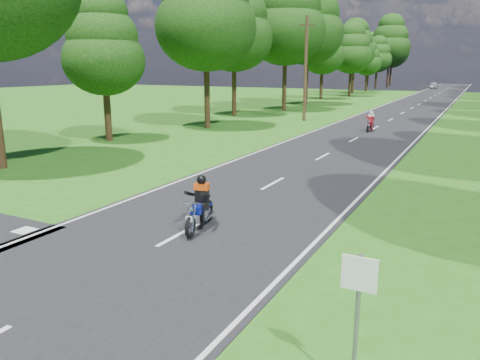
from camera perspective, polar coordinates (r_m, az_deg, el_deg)
The scene contains 9 objects.
ground at distance 10.85m, azimuth -13.36°, elevation -9.73°, with size 160.00×160.00×0.00m, color #2C5A14.
main_road at distance 57.98m, azimuth 21.01°, elevation 8.64°, with size 7.00×140.00×0.02m, color black.
road_markings at distance 56.14m, azimuth 20.64°, elevation 8.54°, with size 7.40×140.00×0.01m.
treeline at distance 67.83m, azimuth 23.94°, elevation 15.99°, with size 40.00×115.35×14.78m.
telegraph_pole at distance 37.63m, azimuth 8.00°, elevation 13.33°, with size 1.20×0.26×8.00m.
road_sign at distance 6.27m, azimuth 14.15°, elevation -14.36°, with size 0.45×0.07×2.00m.
rider_near_blue at distance 12.39m, azimuth -4.96°, elevation -2.79°, with size 0.57×1.72×1.44m, color #0D1A8F, non-canonical shape.
rider_far_red at distance 32.40m, azimuth 15.61°, elevation 6.92°, with size 0.53×1.60×1.34m, color #A10C22, non-canonical shape.
distant_car at distance 100.19m, azimuth 22.52°, elevation 10.65°, with size 1.48×3.68×1.25m, color #B2B4B9.
Camera 1 is at (6.65, -7.45, 4.25)m, focal length 35.00 mm.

